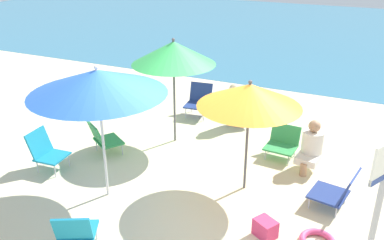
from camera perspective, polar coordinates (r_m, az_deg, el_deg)
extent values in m
plane|color=beige|center=(6.59, 1.63, -9.75)|extent=(40.00, 40.00, 0.00)
cube|color=teal|center=(18.76, 18.08, 11.35)|extent=(40.00, 16.00, 0.01)
cylinder|color=silver|center=(6.17, -12.16, -2.16)|extent=(0.04, 0.04, 2.00)
cone|color=blue|center=(5.86, -12.84, 5.15)|extent=(1.94, 1.94, 0.34)
sphere|color=silver|center=(5.80, -13.02, 7.04)|extent=(0.06, 0.06, 0.06)
cylinder|color=#4C4C51|center=(7.77, -2.45, 3.68)|extent=(0.04, 0.04, 1.96)
cone|color=green|center=(7.54, -2.55, 9.20)|extent=(1.54, 1.54, 0.42)
sphere|color=#4C4C51|center=(7.49, -2.59, 10.96)|extent=(0.06, 0.06, 0.06)
cylinder|color=#4C4C51|center=(6.31, 7.55, -2.55)|extent=(0.04, 0.04, 1.73)
cone|color=orange|center=(6.04, 7.90, 3.40)|extent=(1.53, 1.53, 0.34)
sphere|color=#4C4C51|center=(5.97, 8.00, 5.19)|extent=(0.06, 0.06, 0.06)
cube|color=teal|center=(7.42, -18.61, -4.79)|extent=(0.48, 0.51, 0.03)
cube|color=teal|center=(7.47, -20.26, -2.94)|extent=(0.20, 0.48, 0.43)
cylinder|color=silver|center=(7.51, -16.54, -5.31)|extent=(0.02, 0.02, 0.23)
cylinder|color=silver|center=(7.26, -18.27, -6.63)|extent=(0.02, 0.02, 0.23)
cylinder|color=silver|center=(7.71, -18.67, -4.80)|extent=(0.02, 0.02, 0.23)
cylinder|color=silver|center=(7.47, -20.44, -6.06)|extent=(0.02, 0.02, 0.23)
cube|color=navy|center=(6.48, 18.19, -9.62)|extent=(0.58, 0.61, 0.03)
cube|color=navy|center=(6.31, 20.70, -8.57)|extent=(0.26, 0.55, 0.43)
cylinder|color=silver|center=(6.41, 15.76, -10.86)|extent=(0.02, 0.02, 0.19)
cylinder|color=silver|center=(6.75, 17.05, -9.10)|extent=(0.02, 0.02, 0.19)
cylinder|color=silver|center=(6.32, 19.16, -11.84)|extent=(0.02, 0.02, 0.19)
cylinder|color=silver|center=(6.67, 20.27, -10.00)|extent=(0.02, 0.02, 0.19)
cube|color=#33934C|center=(7.58, 12.05, -3.74)|extent=(0.56, 0.50, 0.03)
cube|color=#33934C|center=(7.72, 12.72, -1.86)|extent=(0.54, 0.18, 0.34)
cylinder|color=silver|center=(7.43, 13.08, -5.42)|extent=(0.02, 0.02, 0.19)
cylinder|color=silver|center=(7.53, 10.01, -4.71)|extent=(0.02, 0.02, 0.19)
cylinder|color=silver|center=(7.74, 13.89, -4.25)|extent=(0.02, 0.02, 0.19)
cylinder|color=silver|center=(7.84, 10.93, -3.59)|extent=(0.02, 0.02, 0.19)
cube|color=#33934C|center=(7.73, -11.36, -2.83)|extent=(0.67, 0.64, 0.03)
cube|color=#33934C|center=(7.58, -13.05, -1.82)|extent=(0.53, 0.42, 0.40)
cylinder|color=silver|center=(8.02, -10.75, -2.80)|extent=(0.02, 0.02, 0.23)
cylinder|color=silver|center=(7.67, -9.53, -4.00)|extent=(0.02, 0.02, 0.23)
cylinder|color=silver|center=(7.92, -12.98, -3.36)|extent=(0.02, 0.02, 0.23)
cylinder|color=silver|center=(7.56, -11.85, -4.61)|extent=(0.02, 0.02, 0.23)
cube|color=navy|center=(9.15, 0.74, 2.08)|extent=(0.56, 0.57, 0.03)
cube|color=navy|center=(9.32, 1.26, 3.87)|extent=(0.52, 0.21, 0.41)
cylinder|color=silver|center=(8.97, 1.56, 0.63)|extent=(0.02, 0.02, 0.25)
cylinder|color=silver|center=(9.08, -0.88, 0.94)|extent=(0.02, 0.02, 0.25)
cylinder|color=silver|center=(9.33, 2.30, 1.57)|extent=(0.02, 0.02, 0.25)
cylinder|color=silver|center=(9.44, -0.05, 1.86)|extent=(0.02, 0.02, 0.25)
cube|color=teal|center=(5.56, -15.31, -14.48)|extent=(0.59, 0.58, 0.03)
cube|color=teal|center=(5.27, -16.05, -14.23)|extent=(0.47, 0.34, 0.39)
cylinder|color=silver|center=(5.82, -16.60, -14.51)|extent=(0.02, 0.02, 0.26)
cylinder|color=silver|center=(5.74, -13.01, -14.65)|extent=(0.02, 0.02, 0.26)
cube|color=silver|center=(7.26, 15.56, -5.21)|extent=(0.41, 0.41, 0.12)
cylinder|color=tan|center=(7.18, 15.05, -6.55)|extent=(0.12, 0.12, 0.23)
cylinder|color=silver|center=(7.32, 16.19, -3.10)|extent=(0.36, 0.36, 0.44)
sphere|color=tan|center=(7.18, 16.47, -0.81)|extent=(0.20, 0.20, 0.20)
cube|color=black|center=(8.74, 6.79, 0.74)|extent=(0.50, 0.50, 0.12)
cylinder|color=beige|center=(8.85, 7.73, 0.08)|extent=(0.12, 0.12, 0.25)
cylinder|color=black|center=(8.59, 5.75, 2.09)|extent=(0.35, 0.35, 0.48)
sphere|color=beige|center=(8.47, 5.84, 4.28)|extent=(0.22, 0.22, 0.22)
cylinder|color=#ADADB2|center=(4.44, 23.48, -14.20)|extent=(0.06, 0.06, 2.09)
cube|color=#DB3866|center=(5.75, 10.01, -14.40)|extent=(0.36, 0.34, 0.24)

